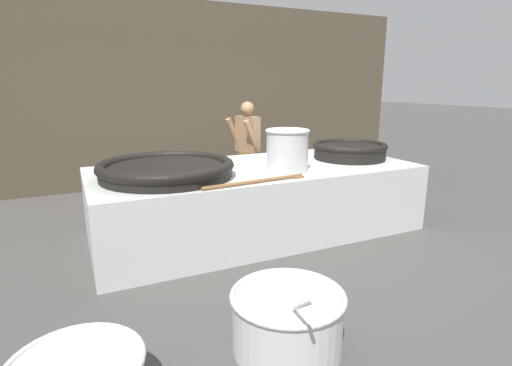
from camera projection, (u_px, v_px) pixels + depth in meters
The scene contains 9 objects.
ground_plane at pixel (256, 230), 5.04m from camera, with size 60.00×60.00×0.00m, color #474442.
back_wall at pixel (185, 94), 7.33m from camera, with size 9.13×0.24×3.23m, color #4C4233.
hearth_platform at pixel (256, 199), 4.94m from camera, with size 3.88×1.73×0.82m.
giant_wok_near at pixel (166, 169), 4.27m from camera, with size 1.45×1.45×0.18m.
giant_wok_far at pixel (350, 150), 5.34m from camera, with size 0.98×0.98×0.22m.
stock_pot at pixel (287, 149), 4.56m from camera, with size 0.51×0.51×0.48m.
stirring_paddle at pixel (260, 181), 4.04m from camera, with size 1.16×0.18×0.04m.
cook at pixel (247, 147), 6.27m from camera, with size 0.44×0.61×1.54m.
prep_bowl_vegetables at pixel (287, 318), 2.73m from camera, with size 0.79×1.00×0.73m.
Camera 1 is at (-2.03, -4.30, 1.78)m, focal length 28.00 mm.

